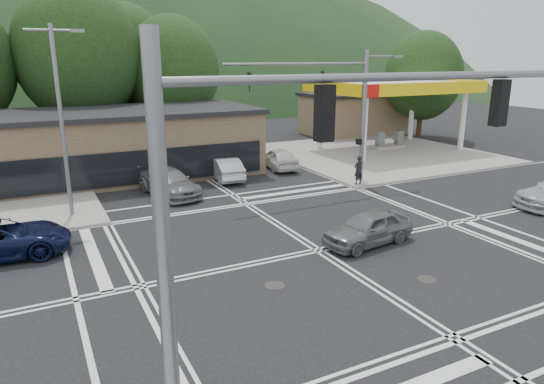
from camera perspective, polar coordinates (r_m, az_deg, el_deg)
name	(u,v)px	position (r m, az deg, el deg)	size (l,w,h in m)	color
ground	(318,250)	(19.87, 5.46, -6.85)	(120.00, 120.00, 0.00)	black
sidewalk_ne	(377,153)	(40.06, 12.30, 4.47)	(16.00, 16.00, 0.15)	gray
gas_station_canopy	(393,89)	(41.47, 14.02, 11.66)	(12.32, 8.34, 5.75)	silver
convenience_store	(355,115)	(50.64, 9.75, 8.96)	(10.00, 6.00, 3.80)	#846B4F
commercial_row	(65,149)	(33.00, -23.14, 4.64)	(24.00, 8.00, 4.00)	brown
hill_north	(79,96)	(106.20, -21.73, 10.43)	(252.00, 126.00, 140.00)	#18371A
tree_n_b	(78,54)	(39.66, -21.89, 14.86)	(9.00, 9.00, 12.98)	#382619
tree_n_c	(172,71)	(40.96, -11.67, 13.79)	(7.60, 7.60, 10.87)	#382619
tree_n_e	(124,62)	(44.19, -17.02, 14.40)	(8.40, 8.40, 11.98)	#382619
tree_ne	(423,76)	(49.10, 17.37, 12.90)	(7.20, 7.20, 9.99)	#382619
streetlight_nw	(62,113)	(24.64, -23.49, 8.48)	(2.50, 0.25, 9.00)	slate
signal_mast_ne	(347,101)	(29.16, 8.79, 10.52)	(11.65, 0.30, 8.00)	slate
signal_mast_sw	(264,202)	(8.44, -0.91, -1.22)	(9.14, 0.28, 8.00)	slate
car_grey_center	(368,228)	(20.59, 11.25, -4.17)	(1.66, 4.13, 1.41)	slate
car_queue_a	(225,168)	(31.07, -5.55, 2.79)	(1.51, 4.32, 1.42)	#B0B4B8
car_queue_b	(279,158)	(33.95, 0.81, 4.00)	(1.74, 4.31, 1.47)	silver
car_northbound	(169,182)	(27.96, -12.03, 1.12)	(2.06, 5.08, 1.47)	slate
pedestrian	(358,170)	(29.56, 10.13, 2.56)	(0.63, 0.41, 1.73)	black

